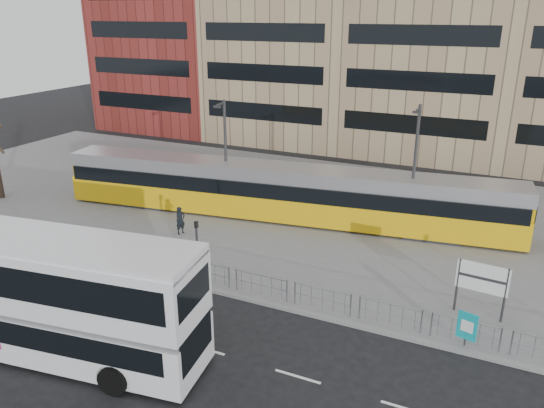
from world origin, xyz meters
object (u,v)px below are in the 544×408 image
at_px(pedestrian, 180,220).
at_px(lamp_post_east, 414,166).
at_px(tram, 281,192).
at_px(ad_panel, 467,327).
at_px(traffic_light_west, 197,243).
at_px(station_sign, 482,280).
at_px(double_decker_bus, 46,292).
at_px(lamp_post_west, 225,152).

xyz_separation_m(pedestrian, lamp_post_east, (12.25, 5.73, 3.37)).
relative_size(tram, ad_panel, 19.72).
distance_m(tram, traffic_light_west, 9.36).
height_order(traffic_light_west, lamp_post_east, lamp_post_east).
bearing_deg(ad_panel, station_sign, 99.73).
distance_m(station_sign, traffic_light_west, 12.99).
xyz_separation_m(station_sign, ad_panel, (-0.25, -2.52, -0.86)).
distance_m(double_decker_bus, station_sign, 17.66).
relative_size(lamp_post_west, lamp_post_east, 0.95).
xyz_separation_m(traffic_light_west, lamp_post_east, (8.19, 10.16, 2.23)).
bearing_deg(double_decker_bus, lamp_post_east, 51.76).
relative_size(pedestrian, lamp_post_west, 0.23).
distance_m(tram, pedestrian, 6.59).
xyz_separation_m(double_decker_bus, ad_panel, (14.58, 7.04, -1.66)).
bearing_deg(ad_panel, pedestrian, 179.68).
relative_size(ad_panel, lamp_post_west, 0.20).
distance_m(pedestrian, traffic_light_west, 6.11).
height_order(double_decker_bus, ad_panel, double_decker_bus).
xyz_separation_m(station_sign, lamp_post_east, (-4.58, 7.84, 2.48)).
bearing_deg(traffic_light_west, lamp_post_east, 52.28).
bearing_deg(pedestrian, ad_panel, -82.29).
bearing_deg(ad_panel, double_decker_bus, -138.94).
relative_size(station_sign, pedestrian, 1.49).
bearing_deg(ad_panel, lamp_post_west, 165.69).
relative_size(ad_panel, pedestrian, 0.88).
relative_size(tram, station_sign, 11.71).
bearing_deg(traffic_light_west, ad_panel, 0.25).
bearing_deg(ad_panel, lamp_post_east, 127.98).
height_order(lamp_post_west, lamp_post_east, lamp_post_east).
bearing_deg(station_sign, ad_panel, -90.29).
height_order(ad_panel, lamp_post_east, lamp_post_east).
bearing_deg(lamp_post_east, ad_panel, -67.30).
bearing_deg(tram, ad_panel, -45.62).
relative_size(station_sign, ad_panel, 1.68).
xyz_separation_m(tram, lamp_post_east, (7.96, 0.80, 2.49)).
height_order(pedestrian, traffic_light_west, traffic_light_west).
xyz_separation_m(tram, station_sign, (12.54, -7.04, 0.01)).
height_order(station_sign, ad_panel, station_sign).
relative_size(ad_panel, lamp_post_east, 0.19).
xyz_separation_m(tram, traffic_light_west, (-0.23, -9.35, 0.26)).
bearing_deg(double_decker_bus, traffic_light_west, 66.43).
distance_m(traffic_light_west, lamp_post_west, 9.73).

